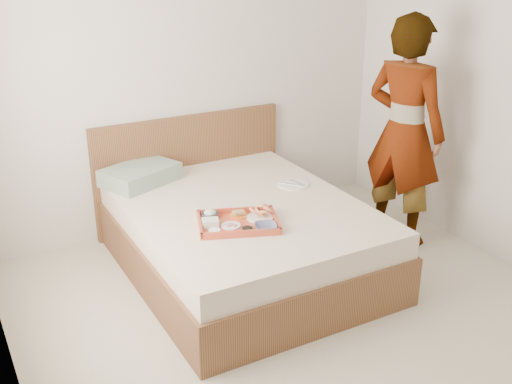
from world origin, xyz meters
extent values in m
cube|color=beige|center=(0.00, 0.00, 0.00)|extent=(3.50, 4.00, 0.01)
cube|color=silver|center=(0.00, 2.00, 1.30)|extent=(3.50, 0.01, 2.60)
cube|color=brown|center=(-0.06, 1.00, 0.27)|extent=(1.65, 2.00, 0.53)
cube|color=brown|center=(-0.06, 1.97, 0.47)|extent=(1.65, 0.06, 0.95)
cube|color=#9CA899|center=(-0.56, 1.76, 0.60)|extent=(0.65, 0.56, 0.13)
cube|color=#D05430|center=(-0.25, 0.70, 0.55)|extent=(0.62, 0.54, 0.05)
cylinder|color=white|center=(-0.09, 0.70, 0.55)|extent=(0.23, 0.23, 0.01)
imported|color=#161E45|center=(-0.14, 0.53, 0.56)|extent=(0.19, 0.19, 0.04)
cylinder|color=black|center=(-0.26, 0.56, 0.56)|extent=(0.10, 0.10, 0.03)
cylinder|color=white|center=(-0.32, 0.69, 0.55)|extent=(0.17, 0.17, 0.01)
cylinder|color=orange|center=(-0.19, 0.81, 0.55)|extent=(0.16, 0.16, 0.01)
imported|color=#161E45|center=(-0.38, 0.88, 0.56)|extent=(0.15, 0.15, 0.04)
cube|color=silver|center=(-0.43, 0.75, 0.57)|extent=(0.13, 0.12, 0.05)
cylinder|color=white|center=(-0.45, 0.64, 0.56)|extent=(0.10, 0.10, 0.03)
cylinder|color=white|center=(0.45, 1.14, 0.54)|extent=(0.31, 0.31, 0.01)
imported|color=white|center=(1.28, 0.87, 0.91)|extent=(0.61, 0.76, 1.81)
camera|label=1|loc=(-1.93, -2.58, 2.28)|focal=43.26mm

